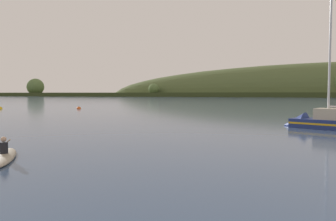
{
  "coord_description": "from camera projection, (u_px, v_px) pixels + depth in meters",
  "views": [
    {
      "loc": [
        14.84,
        17.44,
        2.69
      ],
      "look_at": [
        4.1,
        43.61,
        1.16
      ],
      "focal_mm": 34.32,
      "sensor_mm": 36.0,
      "label": 1
    }
  ],
  "objects": [
    {
      "name": "mooring_buoy_midchannel",
      "position": [
        79.0,
        109.0,
        55.19
      ],
      "size": [
        0.75,
        0.75,
        0.83
      ],
      "color": "#EA5B19",
      "rests_on": "ground"
    },
    {
      "name": "mooring_buoy_off_fishing_boat",
      "position": [
        0.0,
        109.0,
        54.21
      ],
      "size": [
        0.8,
        0.8,
        0.88
      ],
      "color": "yellow",
      "rests_on": "ground"
    },
    {
      "name": "sailboat_midwater_white",
      "position": [
        328.0,
        125.0,
        24.29
      ],
      "size": [
        8.01,
        4.82,
        12.4
      ],
      "rotation": [
        0.0,
        0.0,
        2.78
      ],
      "color": "navy",
      "rests_on": "ground"
    },
    {
      "name": "canoe_with_paddler",
      "position": [
        4.0,
        156.0,
        13.18
      ],
      "size": [
        3.41,
        3.62,
        1.02
      ],
      "rotation": [
        0.0,
        0.0,
        2.31
      ],
      "color": "gray",
      "rests_on": "ground"
    }
  ]
}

